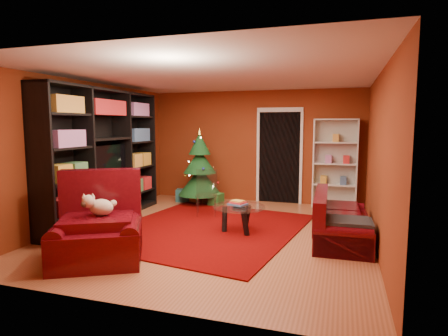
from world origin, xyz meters
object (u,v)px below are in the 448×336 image
(armchair, at_px, (98,225))
(acrylic_chair, at_px, (206,195))
(dog, at_px, (101,207))
(christmas_tree, at_px, (200,167))
(rug, at_px, (207,228))
(gift_box_green, at_px, (216,199))
(sofa, at_px, (342,216))
(white_bookshelf, at_px, (335,164))
(gift_box_teal, at_px, (183,195))
(coffee_table, at_px, (239,219))
(media_unit, at_px, (104,156))
(gift_box_red, at_px, (210,195))

(armchair, xyz_separation_m, acrylic_chair, (0.53, 2.74, -0.06))
(dog, bearing_deg, christmas_tree, 62.27)
(rug, xyz_separation_m, christmas_tree, (-0.88, 1.92, 0.84))
(christmas_tree, height_order, gift_box_green, christmas_tree)
(gift_box_green, distance_m, sofa, 3.26)
(white_bookshelf, height_order, sofa, white_bookshelf)
(christmas_tree, bearing_deg, white_bookshelf, 10.25)
(gift_box_green, bearing_deg, gift_box_teal, 166.59)
(dog, relative_size, acrylic_chair, 0.48)
(coffee_table, bearing_deg, white_bookshelf, 59.40)
(media_unit, bearing_deg, white_bookshelf, 30.32)
(rug, height_order, sofa, sofa)
(coffee_table, bearing_deg, christmas_tree, 126.83)
(christmas_tree, xyz_separation_m, coffee_table, (1.47, -1.96, -0.62))
(rug, height_order, coffee_table, coffee_table)
(armchair, relative_size, acrylic_chair, 1.48)
(coffee_table, bearing_deg, armchair, -128.72)
(gift_box_green, bearing_deg, armchair, -96.24)
(rug, xyz_separation_m, gift_box_green, (-0.46, 1.84, 0.13))
(christmas_tree, height_order, sofa, christmas_tree)
(armchair, bearing_deg, gift_box_red, 61.27)
(rug, relative_size, armchair, 2.86)
(gift_box_teal, relative_size, sofa, 0.16)
(media_unit, xyz_separation_m, coffee_table, (2.64, -0.04, -1.00))
(gift_box_green, bearing_deg, rug, -76.02)
(gift_box_red, distance_m, sofa, 3.93)
(gift_box_red, relative_size, coffee_table, 0.26)
(gift_box_red, distance_m, white_bookshelf, 3.02)
(coffee_table, bearing_deg, gift_box_red, 119.44)
(gift_box_red, bearing_deg, sofa, -38.42)
(sofa, relative_size, acrylic_chair, 2.17)
(white_bookshelf, height_order, coffee_table, white_bookshelf)
(media_unit, height_order, gift_box_teal, media_unit)
(gift_box_teal, bearing_deg, coffee_table, -46.87)
(rug, bearing_deg, coffee_table, -3.99)
(dog, height_order, coffee_table, dog)
(gift_box_teal, distance_m, armchair, 3.97)
(gift_box_red, bearing_deg, coffee_table, -60.56)
(coffee_table, bearing_deg, rug, 176.01)
(gift_box_green, bearing_deg, coffee_table, -60.82)
(sofa, height_order, coffee_table, sofa)
(media_unit, distance_m, gift_box_green, 2.67)
(gift_box_green, distance_m, acrylic_chair, 1.01)
(rug, xyz_separation_m, coffee_table, (0.59, -0.04, 0.22))
(gift_box_green, xyz_separation_m, dog, (-0.38, -3.63, 0.57))
(dog, bearing_deg, media_unit, 95.71)
(christmas_tree, bearing_deg, media_unit, -121.37)
(gift_box_teal, bearing_deg, acrylic_chair, -48.50)
(dog, bearing_deg, coffee_table, 22.36)
(white_bookshelf, distance_m, sofa, 2.49)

